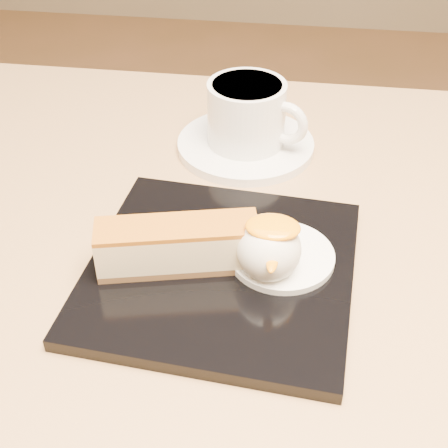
# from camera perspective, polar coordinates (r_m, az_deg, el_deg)

# --- Properties ---
(table) EXTENTS (0.80, 0.80, 0.72)m
(table) POSITION_cam_1_polar(r_m,az_deg,el_deg) (0.64, -2.34, -15.81)
(table) COLOR black
(table) RESTS_ON ground
(dessert_plate) EXTENTS (0.24, 0.24, 0.01)m
(dessert_plate) POSITION_cam_1_polar(r_m,az_deg,el_deg) (0.53, -0.30, -4.22)
(dessert_plate) COLOR black
(dessert_plate) RESTS_ON table
(cheesecake) EXTENTS (0.14, 0.07, 0.04)m
(cheesecake) POSITION_cam_1_polar(r_m,az_deg,el_deg) (0.51, -4.27, -1.97)
(cheesecake) COLOR brown
(cheesecake) RESTS_ON dessert_plate
(cream_smear) EXTENTS (0.09, 0.09, 0.01)m
(cream_smear) POSITION_cam_1_polar(r_m,az_deg,el_deg) (0.53, 5.28, -2.91)
(cream_smear) COLOR white
(cream_smear) RESTS_ON dessert_plate
(ice_cream_scoop) EXTENTS (0.05, 0.05, 0.05)m
(ice_cream_scoop) POSITION_cam_1_polar(r_m,az_deg,el_deg) (0.50, 4.13, -2.35)
(ice_cream_scoop) COLOR white
(ice_cream_scoop) RESTS_ON cream_smear
(mango_sauce) EXTENTS (0.04, 0.03, 0.01)m
(mango_sauce) POSITION_cam_1_polar(r_m,az_deg,el_deg) (0.49, 4.50, -0.27)
(mango_sauce) COLOR orange
(mango_sauce) RESTS_ON ice_cream_scoop
(mint_sprig) EXTENTS (0.03, 0.02, 0.00)m
(mint_sprig) POSITION_cam_1_polar(r_m,az_deg,el_deg) (0.55, 2.41, -0.69)
(mint_sprig) COLOR #2A812C
(mint_sprig) RESTS_ON cream_smear
(saucer) EXTENTS (0.15, 0.15, 0.01)m
(saucer) POSITION_cam_1_polar(r_m,az_deg,el_deg) (0.69, 1.99, 7.24)
(saucer) COLOR white
(saucer) RESTS_ON table
(coffee_cup) EXTENTS (0.11, 0.08, 0.07)m
(coffee_cup) POSITION_cam_1_polar(r_m,az_deg,el_deg) (0.67, 2.23, 10.13)
(coffee_cup) COLOR white
(coffee_cup) RESTS_ON saucer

